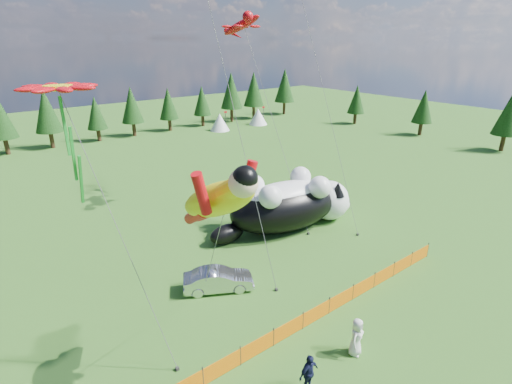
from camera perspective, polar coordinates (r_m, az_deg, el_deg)
ground at (r=24.45m, az=3.32°, el=-14.44°), size 160.00×160.00×0.00m
safety_fence at (r=22.45m, az=8.62°, el=-16.77°), size 22.06×0.06×1.10m
tree_line at (r=62.10m, az=-25.49°, el=9.64°), size 90.00×4.00×8.00m
festival_tents at (r=61.30m, az=-13.94°, el=8.44°), size 50.00×3.20×2.80m
cat_large at (r=31.42m, az=4.97°, el=-1.59°), size 12.28×5.95×4.46m
cat_small at (r=34.92m, az=10.52°, el=-1.87°), size 4.47×2.26×1.63m
car at (r=24.56m, az=-5.40°, el=-12.37°), size 4.36×3.27×1.37m
spectator_c at (r=18.69m, az=7.54°, el=-24.33°), size 1.12×0.62×1.87m
spectator_e at (r=20.66m, az=14.16°, el=-19.44°), size 1.11×0.92×1.96m
superhero_kite at (r=15.31m, az=-5.46°, el=-1.05°), size 5.09×8.62×11.44m
gecko_kite at (r=35.44m, az=-2.12°, el=22.70°), size 4.05×12.51×17.73m
flower_kite at (r=17.76m, az=-26.33°, el=12.68°), size 4.12×5.94×13.05m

